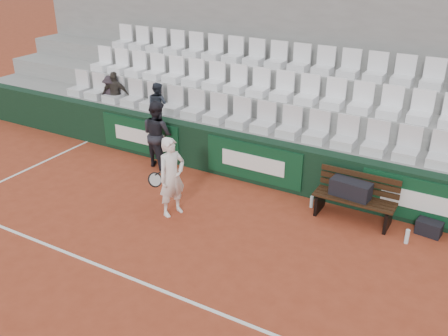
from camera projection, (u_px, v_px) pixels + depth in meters
ground at (151, 287)px, 7.62m from camera, size 80.00×80.00×0.00m
court_baseline at (151, 286)px, 7.62m from camera, size 18.00×0.06×0.01m
back_barrier at (268, 163)px, 10.51m from camera, size 18.00×0.34×1.00m
grandstand_tier_front at (277, 152)px, 11.04m from camera, size 18.00×0.95×1.00m
grandstand_tier_mid at (295, 129)px, 11.68m from camera, size 18.00×0.95×1.45m
grandstand_tier_back at (310, 109)px, 12.33m from camera, size 18.00×0.95×1.90m
grandstand_rear_wall at (323, 53)px, 12.29m from camera, size 18.00×0.30×4.40m
seat_row_front at (276, 120)px, 10.55m from camera, size 11.90×0.44×0.63m
seat_row_mid at (294, 88)px, 11.10m from camera, size 11.90×0.44×0.63m
seat_row_back at (311, 59)px, 11.65m from camera, size 11.90×0.44×0.63m
bench_left at (353, 209)px, 9.31m from camera, size 1.50×0.56×0.45m
sports_bag_left at (351, 189)px, 9.22m from camera, size 0.77×0.39×0.32m
sports_bag_ground at (429, 228)px, 8.89m from camera, size 0.46×0.31×0.26m
water_bottle_near at (312, 202)px, 9.77m from camera, size 0.07×0.07×0.24m
water_bottle_far at (407, 237)px, 8.63m from camera, size 0.07×0.07×0.27m
tennis_player at (172, 177)px, 9.28m from camera, size 0.77×0.66×1.56m
ball_kid at (158, 134)px, 11.25m from camera, size 0.89×0.78×1.56m
spectator_a at (110, 79)px, 12.56m from camera, size 0.76×0.50×1.09m
spectator_b at (114, 78)px, 12.47m from camera, size 0.77×0.55×1.21m
spectator_c at (157, 87)px, 11.89m from camera, size 0.61×0.51×1.12m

